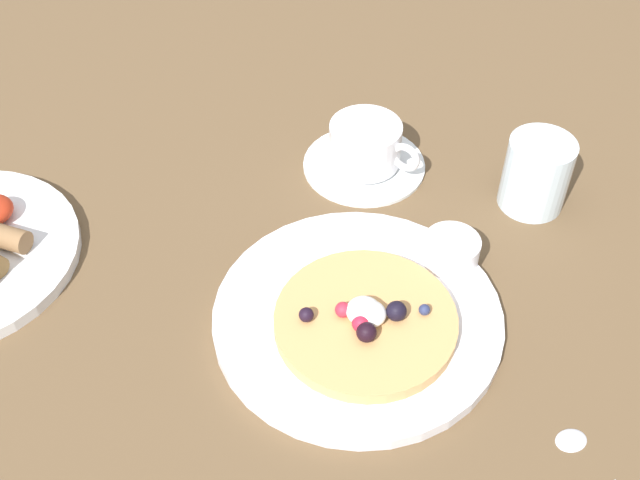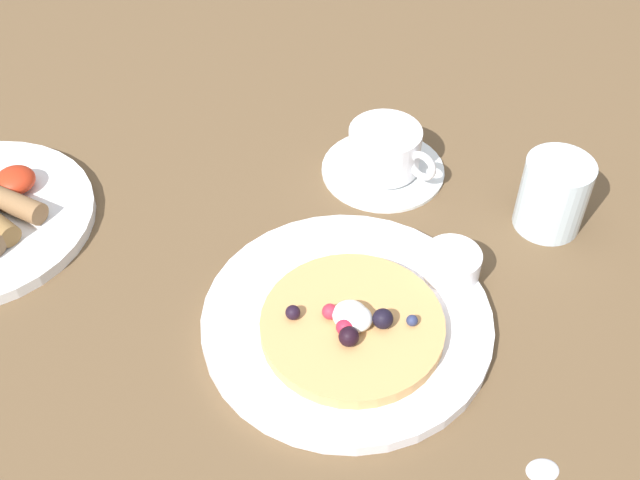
{
  "view_description": "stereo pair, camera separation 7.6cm",
  "coord_description": "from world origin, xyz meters",
  "px_view_note": "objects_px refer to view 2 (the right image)",
  "views": [
    {
      "loc": [
        -0.14,
        -0.47,
        0.6
      ],
      "look_at": [
        0.06,
        0.04,
        0.04
      ],
      "focal_mm": 44.22,
      "sensor_mm": 36.0,
      "label": 1
    },
    {
      "loc": [
        -0.06,
        -0.5,
        0.6
      ],
      "look_at": [
        0.06,
        0.04,
        0.04
      ],
      "focal_mm": 44.22,
      "sensor_mm": 36.0,
      "label": 2
    }
  ],
  "objects_px": {
    "pancake_plate": "(347,321)",
    "coffee_cup": "(386,149)",
    "syrup_ramekin": "(452,263)",
    "water_glass": "(553,195)",
    "coffee_saucer": "(383,169)"
  },
  "relations": [
    {
      "from": "water_glass",
      "to": "coffee_saucer",
      "type": "bearing_deg",
      "value": 140.57
    },
    {
      "from": "coffee_saucer",
      "to": "coffee_cup",
      "type": "relative_size",
      "value": 1.43
    },
    {
      "from": "pancake_plate",
      "to": "coffee_cup",
      "type": "relative_size",
      "value": 2.8
    },
    {
      "from": "syrup_ramekin",
      "to": "coffee_saucer",
      "type": "relative_size",
      "value": 0.4
    },
    {
      "from": "coffee_saucer",
      "to": "water_glass",
      "type": "xyz_separation_m",
      "value": [
        0.15,
        -0.12,
        0.04
      ]
    },
    {
      "from": "syrup_ramekin",
      "to": "coffee_cup",
      "type": "xyz_separation_m",
      "value": [
        -0.02,
        0.18,
        0.01
      ]
    },
    {
      "from": "water_glass",
      "to": "pancake_plate",
      "type": "bearing_deg",
      "value": -160.42
    },
    {
      "from": "water_glass",
      "to": "syrup_ramekin",
      "type": "bearing_deg",
      "value": -156.69
    },
    {
      "from": "pancake_plate",
      "to": "coffee_cup",
      "type": "xyz_separation_m",
      "value": [
        0.1,
        0.21,
        0.03
      ]
    },
    {
      "from": "pancake_plate",
      "to": "coffee_cup",
      "type": "distance_m",
      "value": 0.23
    },
    {
      "from": "coffee_saucer",
      "to": "coffee_cup",
      "type": "distance_m",
      "value": 0.03
    },
    {
      "from": "pancake_plate",
      "to": "coffee_cup",
      "type": "bearing_deg",
      "value": 64.76
    },
    {
      "from": "coffee_saucer",
      "to": "water_glass",
      "type": "height_order",
      "value": "water_glass"
    },
    {
      "from": "coffee_saucer",
      "to": "syrup_ramekin",
      "type": "bearing_deg",
      "value": -84.41
    },
    {
      "from": "coffee_cup",
      "to": "water_glass",
      "type": "xyz_separation_m",
      "value": [
        0.15,
        -0.12,
        0.01
      ]
    }
  ]
}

